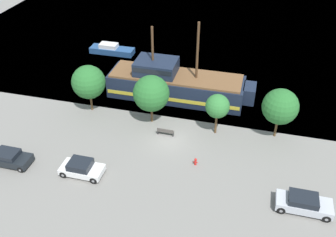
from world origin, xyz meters
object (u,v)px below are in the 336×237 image
at_px(parked_car_curb_rear, 82,168).
at_px(fire_hydrant, 196,161).
at_px(bench_promenade_east, 165,132).
at_px(pirate_ship, 175,84).
at_px(parked_car_curb_front, 304,203).
at_px(moored_boat_dockside, 112,50).
at_px(parked_car_curb_mid, 9,158).

bearing_deg(parked_car_curb_rear, fire_hydrant, 21.18).
distance_m(parked_car_curb_rear, bench_promenade_east, 9.70).
xyz_separation_m(pirate_ship, parked_car_curb_front, (14.50, -14.80, -0.99)).
distance_m(pirate_ship, parked_car_curb_rear, 16.28).
height_order(fire_hydrant, bench_promenade_east, bench_promenade_east).
xyz_separation_m(parked_car_curb_rear, fire_hydrant, (9.93, 3.85, -0.30)).
height_order(pirate_ship, fire_hydrant, pirate_ship).
bearing_deg(parked_car_curb_front, moored_boat_dockside, 137.41).
xyz_separation_m(parked_car_curb_front, bench_promenade_east, (-13.65, 7.01, -0.31)).
bearing_deg(fire_hydrant, bench_promenade_east, 136.26).
bearing_deg(fire_hydrant, parked_car_curb_front, -18.40).
bearing_deg(moored_boat_dockside, parked_car_curb_mid, -90.97).
relative_size(parked_car_curb_front, bench_promenade_east, 2.56).
distance_m(moored_boat_dockside, bench_promenade_east, 21.62).
bearing_deg(bench_promenade_east, pirate_ship, 96.27).
xyz_separation_m(pirate_ship, parked_car_curb_rear, (-5.12, -15.42, -1.03)).
bearing_deg(parked_car_curb_mid, fire_hydrant, 13.77).
bearing_deg(parked_car_curb_rear, moored_boat_dockside, 105.43).
bearing_deg(parked_car_curb_front, parked_car_curb_rear, -178.18).
height_order(pirate_ship, bench_promenade_east, pirate_ship).
bearing_deg(bench_promenade_east, parked_car_curb_front, -27.19).
bearing_deg(bench_promenade_east, moored_boat_dockside, 126.55).
relative_size(parked_car_curb_mid, parked_car_curb_rear, 1.06).
xyz_separation_m(moored_boat_dockside, parked_car_curb_rear, (6.90, -25.00, 0.15)).
height_order(moored_boat_dockside, parked_car_curb_front, parked_car_curb_front).
bearing_deg(bench_promenade_east, parked_car_curb_mid, -148.93).
distance_m(parked_car_curb_mid, fire_hydrant, 17.77).
relative_size(parked_car_curb_rear, fire_hydrant, 5.17).
distance_m(moored_boat_dockside, parked_car_curb_front, 36.02).
bearing_deg(fire_hydrant, parked_car_curb_rear, -158.82).
height_order(pirate_ship, parked_car_curb_rear, pirate_ship).
height_order(moored_boat_dockside, parked_car_curb_mid, moored_boat_dockside).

